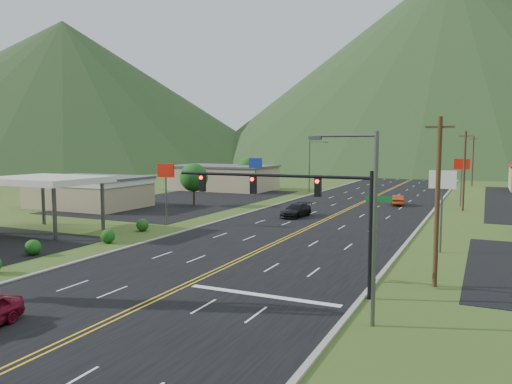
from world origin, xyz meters
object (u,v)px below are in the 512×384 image
at_px(traffic_signal, 301,199).
at_px(streetlight_west, 311,163).
at_px(car_red_far, 398,200).
at_px(streetlight_east, 368,215).
at_px(gas_canopy, 47,181).
at_px(car_dark_mid, 296,211).

bearing_deg(traffic_signal, streetlight_west, 107.97).
bearing_deg(car_red_far, streetlight_east, 87.75).
height_order(streetlight_east, streetlight_west, same).
xyz_separation_m(traffic_signal, gas_canopy, (-28.48, 8.00, -0.46)).
relative_size(car_dark_mid, car_red_far, 1.24).
relative_size(traffic_signal, car_dark_mid, 2.54).
height_order(streetlight_west, gas_canopy, streetlight_west).
height_order(traffic_signal, streetlight_west, streetlight_west).
distance_m(gas_canopy, car_dark_mid, 26.66).
height_order(streetlight_west, car_dark_mid, streetlight_west).
xyz_separation_m(traffic_signal, streetlight_east, (4.70, -4.00, -0.15)).
relative_size(gas_canopy, car_dark_mid, 1.94).
bearing_deg(gas_canopy, car_red_far, 52.43).
distance_m(streetlight_east, streetlight_west, 64.21).
xyz_separation_m(traffic_signal, car_dark_mid, (-10.20, 26.96, -4.58)).
distance_m(streetlight_east, gas_canopy, 35.28).
relative_size(gas_canopy, car_red_far, 2.40).
bearing_deg(gas_canopy, streetlight_west, 77.87).
height_order(streetlight_east, car_red_far, streetlight_east).
xyz_separation_m(streetlight_west, gas_canopy, (-10.32, -48.00, -0.31)).
distance_m(gas_canopy, car_red_far, 44.74).
bearing_deg(car_red_far, streetlight_west, -46.52).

